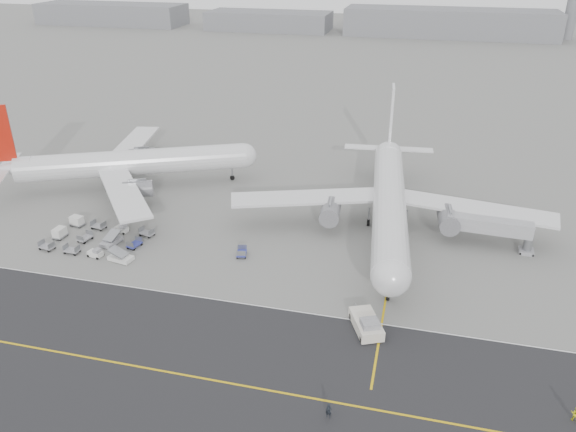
% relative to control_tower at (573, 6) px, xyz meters
% --- Properties ---
extents(ground, '(700.00, 700.00, 0.00)m').
position_rel_control_tower_xyz_m(ground, '(-100.00, -265.00, -16.25)').
color(ground, gray).
rests_on(ground, ground).
extents(taxiway, '(220.00, 59.00, 0.03)m').
position_rel_control_tower_xyz_m(taxiway, '(-94.98, -282.98, -16.24)').
color(taxiway, '#272729').
rests_on(taxiway, ground).
extents(horizon_buildings, '(520.00, 28.00, 28.00)m').
position_rel_control_tower_xyz_m(horizon_buildings, '(-70.00, -5.00, -16.25)').
color(horizon_buildings, gray).
rests_on(horizon_buildings, ground).
extents(control_tower, '(7.00, 7.00, 31.25)m').
position_rel_control_tower_xyz_m(control_tower, '(0.00, 0.00, 0.00)').
color(control_tower, gray).
rests_on(control_tower, ground).
extents(airliner_a, '(51.30, 50.05, 18.81)m').
position_rel_control_tower_xyz_m(airliner_a, '(-126.31, -232.72, -10.83)').
color(airliner_a, silver).
rests_on(airliner_a, ground).
extents(airliner_b, '(57.17, 58.03, 20.03)m').
position_rel_control_tower_xyz_m(airliner_b, '(-71.88, -238.20, -10.49)').
color(airliner_b, silver).
rests_on(airliner_b, ground).
extents(pushback_tug, '(5.47, 8.45, 2.44)m').
position_rel_control_tower_xyz_m(pushback_tug, '(-71.90, -268.97, -15.25)').
color(pushback_tug, silver).
rests_on(pushback_tug, ground).
extents(jet_bridge, '(14.66, 3.56, 5.50)m').
position_rel_control_tower_xyz_m(jet_bridge, '(-54.60, -241.43, -12.42)').
color(jet_bridge, gray).
rests_on(jet_bridge, ground).
extents(gse_cluster, '(23.75, 19.21, 1.95)m').
position_rel_control_tower_xyz_m(gse_cluster, '(-120.00, -255.98, -16.25)').
color(gse_cluster, '#A2A2A7').
rests_on(gse_cluster, ground).
extents(stray_dolly, '(2.05, 2.77, 1.53)m').
position_rel_control_tower_xyz_m(stray_dolly, '(-94.32, -254.29, -16.25)').
color(stray_dolly, silver).
rests_on(stray_dolly, ground).
extents(ground_crew_a, '(0.72, 0.50, 1.89)m').
position_rel_control_tower_xyz_m(ground_crew_a, '(-74.06, -285.33, -15.31)').
color(ground_crew_a, black).
rests_on(ground_crew_a, ground).
extents(ground_crew_b, '(1.16, 1.04, 1.96)m').
position_rel_control_tower_xyz_m(ground_crew_b, '(-48.01, -279.20, -15.28)').
color(ground_crew_b, yellow).
rests_on(ground_crew_b, ground).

